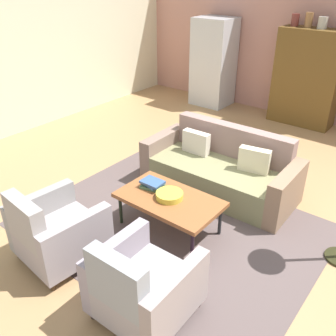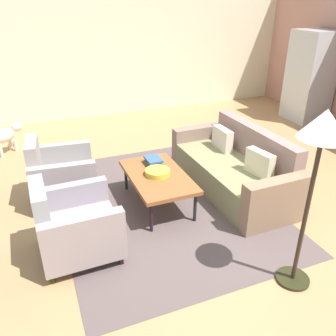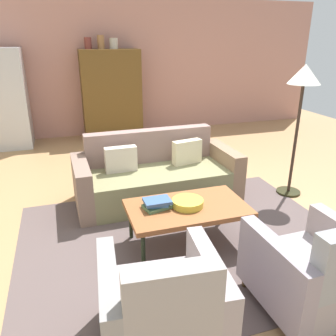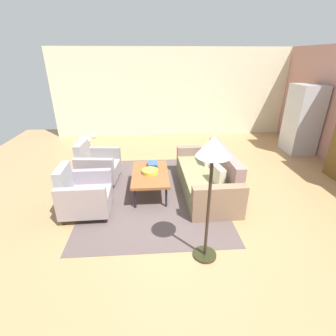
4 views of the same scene
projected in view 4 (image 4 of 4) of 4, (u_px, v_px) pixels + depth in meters
The scene contains 12 objects.
ground_plane at pixel (192, 202), 4.64m from camera, with size 10.77×10.77×0.00m, color #A98053.
wall_left at pixel (172, 93), 8.13m from camera, with size 0.12×7.81×2.80m, color beige.
area_rug at pixel (153, 192), 4.95m from camera, with size 3.40×2.60×0.01m, color #584A48.
couch at pixel (209, 178), 4.91m from camera, with size 2.12×0.94×0.86m.
coffee_table at pixel (150, 175), 4.78m from camera, with size 1.20×0.70×0.44m.
armchair_left at pixel (96, 166), 5.28m from camera, with size 0.87×0.87×0.88m.
armchair_right at pixel (82, 195), 4.19m from camera, with size 0.82×0.82×0.88m.
fruit_bowl at pixel (150, 171), 4.75m from camera, with size 0.32×0.32×0.07m, color gold.
book_stack at pixel (153, 165), 5.02m from camera, with size 0.30×0.24×0.09m.
refrigerator at pixel (302, 120), 6.74m from camera, with size 0.80×0.73×1.85m.
floor_lamp at pixel (212, 159), 2.78m from camera, with size 0.40×0.40×1.72m.
dog at pixel (86, 140), 7.03m from camera, with size 0.49×0.59×0.48m.
Camera 4 is at (3.91, -0.73, 2.51)m, focal length 26.13 mm.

